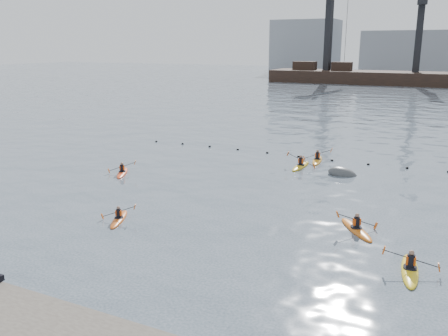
{
  "coord_description": "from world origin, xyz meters",
  "views": [
    {
      "loc": [
        9.98,
        -16.84,
        9.52
      ],
      "look_at": [
        -1.43,
        6.39,
        2.8
      ],
      "focal_mm": 38.0,
      "sensor_mm": 36.0,
      "label": 1
    }
  ],
  "objects_px": {
    "kayaker_2": "(122,172)",
    "kayaker_5": "(317,160)",
    "kayaker_3": "(301,166)",
    "mooring_buoy": "(343,175)",
    "kayaker_0": "(119,219)",
    "kayaker_1": "(410,269)",
    "kayaker_4": "(356,229)"
  },
  "relations": [
    {
      "from": "kayaker_4",
      "to": "kayaker_5",
      "type": "relative_size",
      "value": 0.89
    },
    {
      "from": "kayaker_2",
      "to": "mooring_buoy",
      "type": "xyz_separation_m",
      "value": [
        15.24,
        7.09,
        -0.1
      ]
    },
    {
      "from": "kayaker_0",
      "to": "kayaker_3",
      "type": "xyz_separation_m",
      "value": [
        5.58,
        16.08,
        0.02
      ]
    },
    {
      "from": "kayaker_3",
      "to": "mooring_buoy",
      "type": "distance_m",
      "value": 3.69
    },
    {
      "from": "kayaker_0",
      "to": "kayaker_2",
      "type": "relative_size",
      "value": 0.95
    },
    {
      "from": "kayaker_3",
      "to": "kayaker_5",
      "type": "height_order",
      "value": "kayaker_5"
    },
    {
      "from": "kayaker_3",
      "to": "kayaker_4",
      "type": "xyz_separation_m",
      "value": [
        6.7,
        -11.79,
        -0.0
      ]
    },
    {
      "from": "kayaker_1",
      "to": "kayaker_3",
      "type": "relative_size",
      "value": 1.03
    },
    {
      "from": "kayaker_5",
      "to": "kayaker_4",
      "type": "bearing_deg",
      "value": -76.31
    },
    {
      "from": "kayaker_1",
      "to": "kayaker_2",
      "type": "relative_size",
      "value": 1.17
    },
    {
      "from": "kayaker_0",
      "to": "kayaker_4",
      "type": "distance_m",
      "value": 13.01
    },
    {
      "from": "kayaker_2",
      "to": "kayaker_4",
      "type": "height_order",
      "value": "kayaker_4"
    },
    {
      "from": "kayaker_1",
      "to": "mooring_buoy",
      "type": "relative_size",
      "value": 1.61
    },
    {
      "from": "kayaker_3",
      "to": "kayaker_0",
      "type": "bearing_deg",
      "value": -107.01
    },
    {
      "from": "kayaker_4",
      "to": "mooring_buoy",
      "type": "bearing_deg",
      "value": -110.04
    },
    {
      "from": "kayaker_3",
      "to": "kayaker_5",
      "type": "relative_size",
      "value": 0.98
    },
    {
      "from": "mooring_buoy",
      "to": "kayaker_0",
      "type": "bearing_deg",
      "value": -121.08
    },
    {
      "from": "kayaker_1",
      "to": "mooring_buoy",
      "type": "xyz_separation_m",
      "value": [
        -6.14,
        14.65,
        -0.11
      ]
    },
    {
      "from": "kayaker_1",
      "to": "kayaker_4",
      "type": "distance_m",
      "value": 4.81
    },
    {
      "from": "kayaker_2",
      "to": "kayaker_3",
      "type": "distance_m",
      "value": 14.13
    },
    {
      "from": "kayaker_1",
      "to": "kayaker_5",
      "type": "xyz_separation_m",
      "value": [
        -9.06,
        18.1,
        -0.0
      ]
    },
    {
      "from": "kayaker_0",
      "to": "kayaker_2",
      "type": "distance_m",
      "value": 10.13
    },
    {
      "from": "kayaker_2",
      "to": "kayaker_4",
      "type": "distance_m",
      "value": 18.75
    },
    {
      "from": "kayaker_3",
      "to": "kayaker_1",
      "type": "bearing_deg",
      "value": -55.84
    },
    {
      "from": "kayaker_2",
      "to": "kayaker_5",
      "type": "height_order",
      "value": "kayaker_5"
    },
    {
      "from": "kayaker_1",
      "to": "kayaker_5",
      "type": "distance_m",
      "value": 20.24
    },
    {
      "from": "kayaker_2",
      "to": "kayaker_5",
      "type": "bearing_deg",
      "value": 12.34
    },
    {
      "from": "kayaker_0",
      "to": "mooring_buoy",
      "type": "distance_m",
      "value": 17.74
    },
    {
      "from": "kayaker_0",
      "to": "kayaker_3",
      "type": "bearing_deg",
      "value": 47.36
    },
    {
      "from": "kayaker_0",
      "to": "mooring_buoy",
      "type": "relative_size",
      "value": 1.3
    },
    {
      "from": "kayaker_1",
      "to": "kayaker_3",
      "type": "xyz_separation_m",
      "value": [
        -9.72,
        15.54,
        -0.0
      ]
    },
    {
      "from": "kayaker_0",
      "to": "kayaker_2",
      "type": "height_order",
      "value": "kayaker_2"
    }
  ]
}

